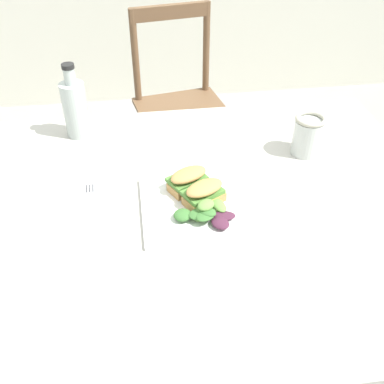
{
  "coord_description": "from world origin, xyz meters",
  "views": [
    {
      "loc": [
        -0.09,
        -0.88,
        1.44
      ],
      "look_at": [
        0.03,
        -0.03,
        0.76
      ],
      "focal_mm": 42.24,
      "sensor_mm": 36.0,
      "label": 1
    }
  ],
  "objects": [
    {
      "name": "plate_lunch",
      "position": [
        0.03,
        -0.07,
        0.74
      ],
      "size": [
        0.25,
        0.25,
        0.01
      ],
      "primitive_type": "cube",
      "color": "white",
      "rests_on": "dining_table"
    },
    {
      "name": "ground_plane",
      "position": [
        0.0,
        0.0,
        0.0
      ],
      "size": [
        8.07,
        8.07,
        0.0
      ],
      "primitive_type": "plane",
      "color": "gray"
    },
    {
      "name": "dining_table",
      "position": [
        -0.03,
        -0.05,
        0.63
      ],
      "size": [
        1.36,
        0.97,
        0.74
      ],
      "color": "#BCB7AD",
      "rests_on": "ground"
    },
    {
      "name": "bottle_cold_brew",
      "position": [
        -0.27,
        0.32,
        0.82
      ],
      "size": [
        0.07,
        0.07,
        0.22
      ],
      "color": "black",
      "rests_on": "dining_table"
    },
    {
      "name": "sandwich_half_front",
      "position": [
        0.05,
        -0.06,
        0.78
      ],
      "size": [
        0.11,
        0.1,
        0.06
      ],
      "color": "tan",
      "rests_on": "plate_lunch"
    },
    {
      "name": "salad_mixed_greens",
      "position": [
        0.05,
        -0.1,
        0.77
      ],
      "size": [
        0.15,
        0.15,
        0.04
      ],
      "color": "#6B9E47",
      "rests_on": "plate_lunch"
    },
    {
      "name": "napkin_folded",
      "position": [
        -0.22,
        -0.04,
        0.74
      ],
      "size": [
        0.12,
        0.24,
        0.0
      ],
      "primitive_type": "cube",
      "rotation": [
        0.0,
        0.0,
        -0.01
      ],
      "color": "silver",
      "rests_on": "dining_table"
    },
    {
      "name": "sandwich_half_back",
      "position": [
        0.02,
        0.0,
        0.78
      ],
      "size": [
        0.11,
        0.1,
        0.06
      ],
      "color": "tan",
      "rests_on": "plate_lunch"
    },
    {
      "name": "fork_on_napkin",
      "position": [
        -0.22,
        -0.02,
        0.75
      ],
      "size": [
        0.03,
        0.19,
        0.0
      ],
      "color": "silver",
      "rests_on": "napkin_folded"
    },
    {
      "name": "mason_jar_iced_tea",
      "position": [
        0.37,
        0.13,
        0.79
      ],
      "size": [
        0.08,
        0.08,
        0.11
      ],
      "color": "gold",
      "rests_on": "dining_table"
    },
    {
      "name": "chair_wooden_far",
      "position": [
        0.12,
        1.01,
        0.45
      ],
      "size": [
        0.46,
        0.46,
        0.87
      ],
      "color": "brown",
      "rests_on": "ground"
    }
  ]
}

